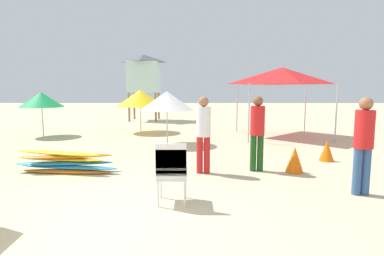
# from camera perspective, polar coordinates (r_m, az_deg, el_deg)

# --- Properties ---
(ground) EXTENTS (80.00, 80.00, 0.00)m
(ground) POSITION_cam_1_polar(r_m,az_deg,el_deg) (4.61, -18.93, -16.99)
(ground) COLOR beige
(stacked_plastic_chairs) EXTENTS (0.48, 0.48, 1.02)m
(stacked_plastic_chairs) POSITION_cam_1_polar(r_m,az_deg,el_deg) (5.00, -3.76, -7.38)
(stacked_plastic_chairs) COLOR white
(stacked_plastic_chairs) RESTS_ON ground
(surfboard_pile) EXTENTS (2.51, 0.77, 0.48)m
(surfboard_pile) POSITION_cam_1_polar(r_m,az_deg,el_deg) (7.58, -22.49, -5.80)
(surfboard_pile) COLOR orange
(surfboard_pile) RESTS_ON ground
(lifeguard_near_left) EXTENTS (0.32, 0.32, 1.71)m
(lifeguard_near_left) POSITION_cam_1_polar(r_m,az_deg,el_deg) (7.13, 11.96, -0.04)
(lifeguard_near_left) COLOR #194C19
(lifeguard_near_left) RESTS_ON ground
(lifeguard_near_center) EXTENTS (0.32, 0.32, 1.73)m
(lifeguard_near_center) POSITION_cam_1_polar(r_m,az_deg,el_deg) (6.15, 29.10, -1.81)
(lifeguard_near_center) COLOR #33598C
(lifeguard_near_center) RESTS_ON ground
(lifeguard_near_right) EXTENTS (0.32, 0.32, 1.71)m
(lifeguard_near_right) POSITION_cam_1_polar(r_m,az_deg,el_deg) (6.80, 2.12, -0.27)
(lifeguard_near_right) COLOR red
(lifeguard_near_right) RESTS_ON ground
(popup_canopy) EXTENTS (3.10, 3.10, 2.73)m
(popup_canopy) POSITION_cam_1_polar(r_m,az_deg,el_deg) (12.80, 16.22, 9.23)
(popup_canopy) COLOR #B2B2B7
(popup_canopy) RESTS_ON ground
(lifeguard_tower) EXTENTS (1.98, 1.98, 3.95)m
(lifeguard_tower) POSITION_cam_1_polar(r_m,az_deg,el_deg) (19.09, -8.86, 9.91)
(lifeguard_tower) COLOR olive
(lifeguard_tower) RESTS_ON ground
(beach_umbrella_left) EXTENTS (1.68, 1.68, 1.76)m
(beach_umbrella_left) POSITION_cam_1_polar(r_m,az_deg,el_deg) (13.60, -26.02, 4.73)
(beach_umbrella_left) COLOR beige
(beach_umbrella_left) RESTS_ON ground
(beach_umbrella_mid) EXTENTS (1.80, 1.80, 1.80)m
(beach_umbrella_mid) POSITION_cam_1_polar(r_m,az_deg,el_deg) (10.39, -4.64, 5.04)
(beach_umbrella_mid) COLOR beige
(beach_umbrella_mid) RESTS_ON ground
(beach_umbrella_far) EXTENTS (2.04, 2.04, 1.86)m
(beach_umbrella_far) POSITION_cam_1_polar(r_m,az_deg,el_deg) (13.60, -9.52, 5.48)
(beach_umbrella_far) COLOR beige
(beach_umbrella_far) RESTS_ON ground
(traffic_cone_near) EXTENTS (0.41, 0.41, 0.58)m
(traffic_cone_near) POSITION_cam_1_polar(r_m,az_deg,el_deg) (7.34, 18.40, -5.57)
(traffic_cone_near) COLOR orange
(traffic_cone_near) RESTS_ON ground
(traffic_cone_far) EXTENTS (0.37, 0.37, 0.53)m
(traffic_cone_far) POSITION_cam_1_polar(r_m,az_deg,el_deg) (8.81, 23.61, -3.89)
(traffic_cone_far) COLOR orange
(traffic_cone_far) RESTS_ON ground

